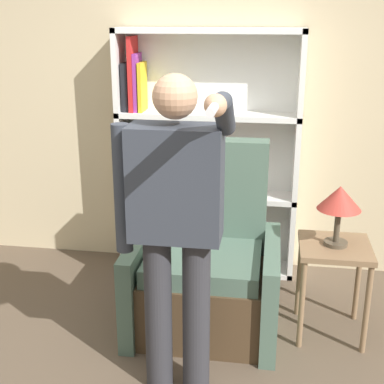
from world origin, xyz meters
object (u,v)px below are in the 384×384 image
object	(u,v)px
armchair	(206,271)
side_table	(334,261)
table_lamp	(340,201)
person_standing	(175,220)
bookcase	(190,157)

from	to	relation	value
armchair	side_table	xyz separation A→B (m)	(0.82, -0.01, 0.14)
armchair	table_lamp	distance (m)	0.99
side_table	table_lamp	world-z (taller)	table_lamp
armchair	person_standing	world-z (taller)	person_standing
side_table	table_lamp	distance (m)	0.41
bookcase	armchair	distance (m)	1.03
bookcase	armchair	size ratio (longest dim) A/B	1.57
armchair	side_table	distance (m)	0.84
armchair	person_standing	xyz separation A→B (m)	(-0.07, -0.70, 0.64)
bookcase	side_table	world-z (taller)	bookcase
bookcase	person_standing	distance (m)	1.55
person_standing	table_lamp	bearing A→B (deg)	37.82
person_standing	side_table	world-z (taller)	person_standing
person_standing	armchair	bearing A→B (deg)	84.35
side_table	armchair	bearing A→B (deg)	179.31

